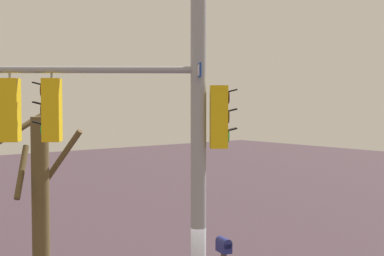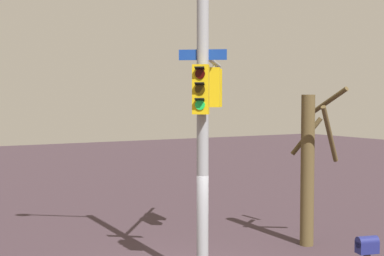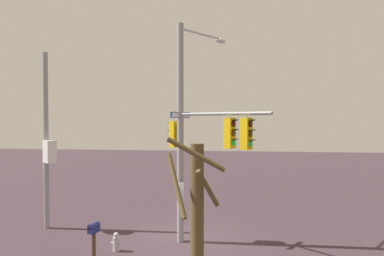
# 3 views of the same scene
# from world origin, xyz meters

# --- Properties ---
(main_signal_pole_assembly) EXTENTS (4.04, 5.09, 9.02)m
(main_signal_pole_assembly) POSITION_xyz_m (-0.48, 0.66, 4.81)
(main_signal_pole_assembly) COLOR gray
(main_signal_pole_assembly) RESTS_ON ground
(mailbox) EXTENTS (0.34, 0.49, 1.41)m
(mailbox) POSITION_xyz_m (2.90, 2.68, 1.11)
(mailbox) COLOR #4C3823
(mailbox) RESTS_ON ground
(bare_tree_behind_pole) EXTENTS (1.79, 1.28, 4.63)m
(bare_tree_behind_pole) POSITION_xyz_m (-0.96, 4.60, 2.36)
(bare_tree_behind_pole) COLOR brown
(bare_tree_behind_pole) RESTS_ON ground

